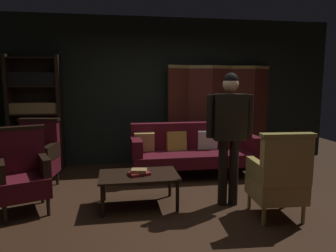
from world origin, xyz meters
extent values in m
plane|color=#331E11|center=(0.00, 0.00, 0.00)|extent=(10.00, 10.00, 0.00)
cube|color=black|center=(0.00, 2.45, 1.40)|extent=(7.20, 0.10, 2.80)
cube|color=#5B2319|center=(0.45, 2.23, 0.95)|extent=(0.44, 0.19, 1.90)
cube|color=tan|center=(0.45, 2.23, 1.87)|extent=(0.45, 0.19, 0.06)
cube|color=#5B2319|center=(0.88, 2.24, 0.95)|extent=(0.45, 0.16, 1.90)
cube|color=tan|center=(0.88, 2.24, 1.87)|extent=(0.45, 0.17, 0.06)
cube|color=#5B2319|center=(1.32, 2.26, 0.95)|extent=(0.44, 0.18, 1.90)
cube|color=tan|center=(1.32, 2.26, 1.87)|extent=(0.45, 0.19, 0.06)
cube|color=#5B2319|center=(1.76, 2.27, 0.95)|extent=(0.45, 0.15, 1.90)
cube|color=tan|center=(1.76, 2.27, 1.87)|extent=(0.45, 0.15, 0.06)
cube|color=#5B2319|center=(2.18, 2.32, 0.95)|extent=(0.42, 0.24, 1.90)
cube|color=tan|center=(2.18, 2.32, 1.87)|extent=(0.42, 0.25, 0.06)
cube|color=black|center=(-2.57, 2.18, 1.02)|extent=(0.06, 0.32, 2.05)
cube|color=black|center=(-1.73, 2.18, 1.02)|extent=(0.06, 0.32, 2.05)
cube|color=black|center=(-2.15, 2.33, 1.02)|extent=(0.90, 0.02, 2.05)
cube|color=black|center=(-2.15, 2.18, 0.06)|extent=(0.86, 0.30, 0.02)
cube|color=black|center=(-2.15, 2.18, 0.54)|extent=(0.86, 0.30, 0.02)
cube|color=navy|center=(-2.15, 2.16, 0.67)|extent=(0.78, 0.22, 0.24)
cube|color=black|center=(-2.15, 2.18, 1.02)|extent=(0.86, 0.30, 0.02)
cube|color=#9E7A47|center=(-2.15, 2.16, 1.13)|extent=(0.78, 0.22, 0.19)
cube|color=black|center=(-2.15, 2.18, 1.51)|extent=(0.86, 0.30, 0.02)
cube|color=black|center=(-2.15, 2.16, 1.63)|extent=(0.78, 0.22, 0.23)
cube|color=black|center=(-2.15, 2.18, 1.99)|extent=(0.86, 0.30, 0.02)
cylinder|color=black|center=(-0.40, 1.05, 0.11)|extent=(0.07, 0.07, 0.22)
cylinder|color=black|center=(1.50, 1.05, 0.11)|extent=(0.07, 0.07, 0.22)
cylinder|color=black|center=(-0.40, 1.65, 0.11)|extent=(0.07, 0.07, 0.22)
cylinder|color=black|center=(1.50, 1.65, 0.11)|extent=(0.07, 0.07, 0.22)
cube|color=#4C0F19|center=(0.55, 1.35, 0.32)|extent=(2.10, 0.76, 0.20)
cube|color=#4C0F19|center=(0.55, 1.66, 0.65)|extent=(2.10, 0.18, 0.46)
cube|color=#4C0F19|center=(-0.43, 1.35, 0.55)|extent=(0.16, 0.68, 0.26)
cube|color=#4C0F19|center=(1.53, 1.35, 0.55)|extent=(0.16, 0.68, 0.26)
cube|color=tan|center=(-0.28, 1.55, 0.57)|extent=(0.35, 0.18, 0.35)
cube|color=#B79338|center=(0.27, 1.55, 0.57)|extent=(0.35, 0.18, 0.35)
cube|color=beige|center=(0.83, 1.55, 0.57)|extent=(0.35, 0.16, 0.34)
cube|color=maroon|center=(1.38, 1.55, 0.57)|extent=(0.35, 0.15, 0.34)
cylinder|color=black|center=(-0.93, -0.05, 0.20)|extent=(0.04, 0.04, 0.39)
cylinder|color=black|center=(-0.03, -0.05, 0.20)|extent=(0.04, 0.04, 0.39)
cylinder|color=black|center=(-0.93, 0.49, 0.20)|extent=(0.04, 0.04, 0.39)
cylinder|color=black|center=(-0.03, 0.49, 0.20)|extent=(0.04, 0.04, 0.39)
cube|color=black|center=(-0.48, 0.22, 0.41)|extent=(1.00, 0.64, 0.03)
cylinder|color=tan|center=(1.34, -0.14, 0.11)|extent=(0.04, 0.04, 0.22)
cylinder|color=tan|center=(0.88, -0.11, 0.11)|extent=(0.04, 0.04, 0.22)
cylinder|color=tan|center=(1.31, -0.60, 0.11)|extent=(0.04, 0.04, 0.22)
cylinder|color=tan|center=(0.85, -0.57, 0.11)|extent=(0.04, 0.04, 0.22)
cube|color=tan|center=(1.10, -0.35, 0.34)|extent=(0.60, 0.60, 0.24)
cube|color=tan|center=(1.08, -0.58, 0.73)|extent=(0.57, 0.16, 0.54)
cube|color=tan|center=(1.08, -0.58, 1.02)|extent=(0.61, 0.17, 0.04)
cube|color=tan|center=(1.34, -0.37, 0.57)|extent=(0.13, 0.51, 0.22)
cube|color=tan|center=(0.86, -0.34, 0.57)|extent=(0.13, 0.51, 0.22)
cylinder|color=black|center=(-2.19, 0.90, 0.11)|extent=(0.04, 0.04, 0.22)
cylinder|color=black|center=(-1.74, 0.83, 0.11)|extent=(0.04, 0.04, 0.22)
cylinder|color=black|center=(-2.12, 1.35, 0.11)|extent=(0.04, 0.04, 0.22)
cylinder|color=black|center=(-1.67, 1.28, 0.11)|extent=(0.04, 0.04, 0.22)
cube|color=#4C0F19|center=(-1.93, 1.09, 0.34)|extent=(0.64, 0.64, 0.24)
cube|color=#4C0F19|center=(-1.90, 1.32, 0.73)|extent=(0.57, 0.20, 0.54)
cube|color=black|center=(-1.90, 1.32, 1.02)|extent=(0.61, 0.22, 0.04)
cube|color=black|center=(-2.17, 1.13, 0.57)|extent=(0.17, 0.51, 0.22)
cube|color=black|center=(-1.69, 1.05, 0.57)|extent=(0.17, 0.51, 0.22)
cylinder|color=black|center=(-2.00, -0.05, 0.11)|extent=(0.04, 0.04, 0.22)
cylinder|color=black|center=(-1.57, 0.11, 0.11)|extent=(0.04, 0.04, 0.22)
cylinder|color=black|center=(-2.16, 0.38, 0.11)|extent=(0.04, 0.04, 0.22)
cylinder|color=black|center=(-1.73, 0.54, 0.11)|extent=(0.04, 0.04, 0.22)
cube|color=#4C0F19|center=(-1.86, 0.25, 0.34)|extent=(0.72, 0.72, 0.24)
cube|color=#4C0F19|center=(-1.94, 0.46, 0.73)|extent=(0.57, 0.31, 0.54)
cube|color=black|center=(-1.94, 0.46, 1.02)|extent=(0.61, 0.33, 0.04)
cube|color=black|center=(-2.09, 0.16, 0.57)|extent=(0.26, 0.50, 0.22)
cube|color=black|center=(-1.64, 0.33, 0.57)|extent=(0.26, 0.50, 0.22)
cylinder|color=black|center=(0.74, 0.07, 0.43)|extent=(0.12, 0.12, 0.86)
cylinder|color=black|center=(0.60, 0.09, 0.43)|extent=(0.12, 0.12, 0.86)
cube|color=maroon|center=(0.67, 0.08, 0.90)|extent=(0.34, 0.20, 0.09)
cube|color=black|center=(0.67, 0.08, 1.15)|extent=(0.42, 0.25, 0.58)
cube|color=white|center=(0.68, 0.19, 1.18)|extent=(0.14, 0.03, 0.41)
cube|color=maroon|center=(0.68, 0.19, 1.41)|extent=(0.09, 0.03, 0.04)
cylinder|color=black|center=(0.91, 0.05, 1.16)|extent=(0.09, 0.09, 0.54)
cylinder|color=black|center=(0.42, 0.11, 1.16)|extent=(0.09, 0.09, 0.54)
sphere|color=tan|center=(0.67, 0.08, 1.56)|extent=(0.20, 0.20, 0.20)
sphere|color=black|center=(0.67, 0.08, 1.61)|extent=(0.18, 0.18, 0.18)
cube|color=maroon|center=(-0.47, 0.19, 0.44)|extent=(0.29, 0.25, 0.04)
cube|color=#9E7A47|center=(-0.47, 0.19, 0.48)|extent=(0.22, 0.18, 0.04)
camera|label=1|loc=(-0.75, -3.65, 1.59)|focal=33.50mm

